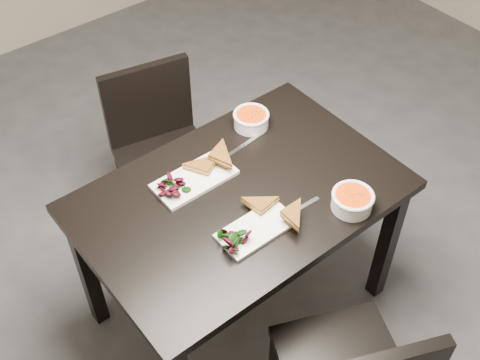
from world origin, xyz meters
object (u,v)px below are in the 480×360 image
Objects in this scene: table at (240,210)px; soup_bowl_near at (352,200)px; plate_near at (256,229)px; chair_far at (160,143)px; plate_far at (194,179)px; soup_bowl_far at (251,119)px.

soup_bowl_near is (0.27, -0.31, 0.14)m from table.
table is 0.22m from plate_near.
chair_far is 0.61m from plate_far.
table is 7.96× the size of soup_bowl_far.
soup_bowl_near reaches higher than table.
soup_bowl_near is at bearing -65.51° from chair_far.
soup_bowl_far is (0.34, 0.45, 0.03)m from plate_near.
plate_far reaches higher than table.
table is at bearing 131.53° from soup_bowl_near.
plate_far is at bearing -94.42° from chair_far.
plate_far is 2.10× the size of soup_bowl_far.
soup_bowl_far is at bearing 16.91° from plate_far.
chair_far reaches higher than soup_bowl_far.
chair_far reaches higher than soup_bowl_near.
table is 0.44m from soup_bowl_near.
plate_near is 0.37m from soup_bowl_near.
chair_far is at bearing 118.31° from soup_bowl_far.
soup_bowl_near reaches higher than plate_near.
table is at bearing 69.40° from plate_near.
table is 7.67× the size of soup_bowl_near.
soup_bowl_far is (0.00, 0.58, -0.00)m from soup_bowl_near.
chair_far is (0.06, 0.68, -0.17)m from table.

